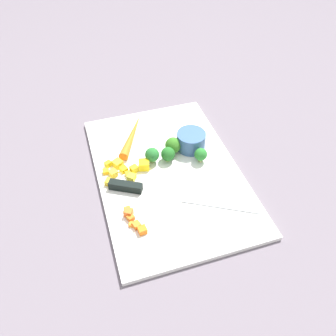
# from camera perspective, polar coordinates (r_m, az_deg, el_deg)

# --- Properties ---
(ground_plane) EXTENTS (4.00, 4.00, 0.00)m
(ground_plane) POSITION_cam_1_polar(r_m,az_deg,el_deg) (0.83, 0.00, -1.06)
(ground_plane) COLOR slate
(cutting_board) EXTENTS (0.49, 0.33, 0.01)m
(cutting_board) POSITION_cam_1_polar(r_m,az_deg,el_deg) (0.82, 0.00, -0.78)
(cutting_board) COLOR white
(cutting_board) RESTS_ON ground_plane
(prep_bowl) EXTENTS (0.07, 0.07, 0.05)m
(prep_bowl) POSITION_cam_1_polar(r_m,az_deg,el_deg) (0.87, 3.86, 4.58)
(prep_bowl) COLOR #365A88
(prep_bowl) RESTS_ON cutting_board
(chef_knife) EXTENTS (0.18, 0.31, 0.02)m
(chef_knife) POSITION_cam_1_polar(r_m,az_deg,el_deg) (0.77, -2.31, -3.93)
(chef_knife) COLOR silver
(chef_knife) RESTS_ON cutting_board
(whole_carrot) EXTENTS (0.16, 0.10, 0.02)m
(whole_carrot) POSITION_cam_1_polar(r_m,az_deg,el_deg) (0.90, -5.97, 5.56)
(whole_carrot) COLOR orange
(whole_carrot) RESTS_ON cutting_board
(carrot_dice_0) EXTENTS (0.02, 0.02, 0.01)m
(carrot_dice_0) POSITION_cam_1_polar(r_m,az_deg,el_deg) (0.73, -6.25, -8.26)
(carrot_dice_0) COLOR orange
(carrot_dice_0) RESTS_ON cutting_board
(carrot_dice_1) EXTENTS (0.02, 0.02, 0.01)m
(carrot_dice_1) POSITION_cam_1_polar(r_m,az_deg,el_deg) (0.72, -5.27, -9.44)
(carrot_dice_1) COLOR orange
(carrot_dice_1) RESTS_ON cutting_board
(carrot_dice_2) EXTENTS (0.02, 0.02, 0.01)m
(carrot_dice_2) POSITION_cam_1_polar(r_m,az_deg,el_deg) (0.71, -4.30, -10.28)
(carrot_dice_2) COLOR orange
(carrot_dice_2) RESTS_ON cutting_board
(carrot_dice_3) EXTENTS (0.01, 0.01, 0.01)m
(carrot_dice_3) POSITION_cam_1_polar(r_m,az_deg,el_deg) (0.72, -6.15, -9.32)
(carrot_dice_3) COLOR orange
(carrot_dice_3) RESTS_ON cutting_board
(carrot_dice_4) EXTENTS (0.02, 0.02, 0.02)m
(carrot_dice_4) POSITION_cam_1_polar(r_m,az_deg,el_deg) (0.73, -6.58, -7.43)
(carrot_dice_4) COLOR orange
(carrot_dice_4) RESTS_ON cutting_board
(carrot_dice_5) EXTENTS (0.01, 0.01, 0.01)m
(carrot_dice_5) POSITION_cam_1_polar(r_m,az_deg,el_deg) (0.74, -6.77, -6.89)
(carrot_dice_5) COLOR orange
(carrot_dice_5) RESTS_ON cutting_board
(pepper_dice_0) EXTENTS (0.02, 0.02, 0.01)m
(pepper_dice_0) POSITION_cam_1_polar(r_m,az_deg,el_deg) (0.84, -9.96, 0.68)
(pepper_dice_0) COLOR yellow
(pepper_dice_0) RESTS_ON cutting_board
(pepper_dice_1) EXTENTS (0.03, 0.03, 0.02)m
(pepper_dice_1) POSITION_cam_1_polar(r_m,az_deg,el_deg) (0.83, -8.39, 0.74)
(pepper_dice_1) COLOR yellow
(pepper_dice_1) RESTS_ON cutting_board
(pepper_dice_2) EXTENTS (0.02, 0.02, 0.01)m
(pepper_dice_2) POSITION_cam_1_polar(r_m,az_deg,el_deg) (0.81, -9.11, -0.89)
(pepper_dice_2) COLOR yellow
(pepper_dice_2) RESTS_ON cutting_board
(pepper_dice_3) EXTENTS (0.02, 0.02, 0.01)m
(pepper_dice_3) POSITION_cam_1_polar(r_m,az_deg,el_deg) (0.82, -7.39, -0.22)
(pepper_dice_3) COLOR yellow
(pepper_dice_3) RESTS_ON cutting_board
(pepper_dice_4) EXTENTS (0.02, 0.02, 0.02)m
(pepper_dice_4) POSITION_cam_1_polar(r_m,az_deg,el_deg) (0.82, -5.70, -0.17)
(pepper_dice_4) COLOR yellow
(pepper_dice_4) RESTS_ON cutting_board
(pepper_dice_5) EXTENTS (0.01, 0.02, 0.01)m
(pepper_dice_5) POSITION_cam_1_polar(r_m,az_deg,el_deg) (0.82, -10.31, -0.58)
(pepper_dice_5) COLOR yellow
(pepper_dice_5) RESTS_ON cutting_board
(pepper_dice_6) EXTENTS (0.02, 0.02, 0.01)m
(pepper_dice_6) POSITION_cam_1_polar(r_m,az_deg,el_deg) (0.80, -9.75, -2.23)
(pepper_dice_6) COLOR gold
(pepper_dice_6) RESTS_ON cutting_board
(pepper_dice_7) EXTENTS (0.02, 0.02, 0.01)m
(pepper_dice_7) POSITION_cam_1_polar(r_m,az_deg,el_deg) (0.80, -6.03, -1.72)
(pepper_dice_7) COLOR yellow
(pepper_dice_7) RESTS_ON cutting_board
(pepper_dice_8) EXTENTS (0.02, 0.01, 0.01)m
(pepper_dice_8) POSITION_cam_1_polar(r_m,az_deg,el_deg) (0.81, -6.65, -1.04)
(pepper_dice_8) COLOR yellow
(pepper_dice_8) RESTS_ON cutting_board
(pepper_dice_9) EXTENTS (0.03, 0.03, 0.02)m
(pepper_dice_9) POSITION_cam_1_polar(r_m,az_deg,el_deg) (0.82, -4.02, 0.53)
(pepper_dice_9) COLOR yellow
(pepper_dice_9) RESTS_ON cutting_board
(broccoli_floret_0) EXTENTS (0.03, 0.03, 0.04)m
(broccoli_floret_0) POSITION_cam_1_polar(r_m,az_deg,el_deg) (0.83, -2.67, 2.20)
(broccoli_floret_0) COLOR #8BB35E
(broccoli_floret_0) RESTS_ON cutting_board
(broccoli_floret_1) EXTENTS (0.04, 0.04, 0.04)m
(broccoli_floret_1) POSITION_cam_1_polar(r_m,az_deg,el_deg) (0.85, 0.84, 3.79)
(broccoli_floret_1) COLOR #84C458
(broccoli_floret_1) RESTS_ON cutting_board
(broccoli_floret_2) EXTENTS (0.03, 0.03, 0.04)m
(broccoli_floret_2) POSITION_cam_1_polar(r_m,az_deg,el_deg) (0.83, 5.48, 2.24)
(broccoli_floret_2) COLOR #90AB5B
(broccoli_floret_2) RESTS_ON cutting_board
(broccoli_floret_3) EXTENTS (0.03, 0.03, 0.04)m
(broccoli_floret_3) POSITION_cam_1_polar(r_m,az_deg,el_deg) (0.83, -0.00, 2.33)
(broccoli_floret_3) COLOR #97BE67
(broccoli_floret_3) RESTS_ON cutting_board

